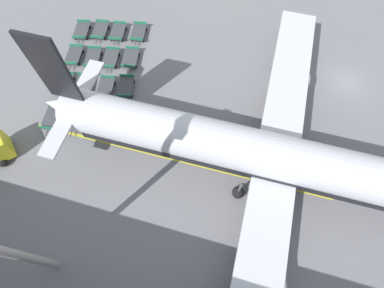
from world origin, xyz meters
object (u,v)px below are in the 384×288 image
baggage_dolly_row_near_col_c (64,84)px  baggage_dolly_row_far_col_b (131,58)px  baggage_dolly_row_near_col_a (82,31)px  baggage_dolly_row_mid_a_col_d (74,119)px  baggage_dolly_row_mid_b_col_d (97,120)px  baggage_dolly_row_far_col_a (138,33)px  baggage_dolly_row_mid_b_col_b (111,59)px  baggage_dolly_row_far_col_d (118,120)px  baggage_dolly_row_mid_a_col_c (83,86)px  baggage_dolly_row_mid_b_col_a (118,32)px  baggage_dolly_row_near_col_b (74,56)px  airplane (291,161)px  baggage_dolly_row_near_col_d (52,118)px  baggage_dolly_row_far_col_c (126,87)px  baggage_dolly_row_mid_a_col_a (100,31)px  baggage_dolly_row_mid_a_col_b (93,58)px  baggage_dolly_row_mid_b_col_c (106,88)px

baggage_dolly_row_near_col_c → baggage_dolly_row_far_col_b: 7.87m
baggage_dolly_row_far_col_b → baggage_dolly_row_near_col_a: bearing=-109.2°
baggage_dolly_row_near_col_c → baggage_dolly_row_mid_a_col_d: bearing=38.8°
baggage_dolly_row_near_col_c → baggage_dolly_row_mid_b_col_d: same height
baggage_dolly_row_far_col_a → baggage_dolly_row_mid_a_col_d: bearing=-9.0°
baggage_dolly_row_mid_b_col_b → baggage_dolly_row_near_col_c: bearing=-36.4°
baggage_dolly_row_far_col_d → baggage_dolly_row_far_col_a: bearing=-169.4°
baggage_dolly_row_near_col_c → baggage_dolly_row_far_col_b: same height
baggage_dolly_row_mid_a_col_c → baggage_dolly_row_near_col_a: bearing=-153.9°
baggage_dolly_row_mid_b_col_d → baggage_dolly_row_mid_b_col_a: bearing=-167.7°
baggage_dolly_row_near_col_b → airplane: bearing=72.2°
baggage_dolly_row_near_col_a → baggage_dolly_row_mid_b_col_a: 4.41m
baggage_dolly_row_mid_a_col_d → baggage_dolly_row_mid_b_col_d: same height
baggage_dolly_row_near_col_d → baggage_dolly_row_far_col_a: bearing=162.7°
baggage_dolly_row_far_col_c → baggage_dolly_row_far_col_d: 4.25m
airplane → baggage_dolly_row_mid_a_col_a: size_ratio=12.98×
baggage_dolly_row_mid_a_col_b → baggage_dolly_row_mid_b_col_b: 2.05m
baggage_dolly_row_mid_b_col_b → baggage_dolly_row_mid_b_col_d: same height
baggage_dolly_row_mid_b_col_b → baggage_dolly_row_mid_a_col_a: bearing=-142.5°
baggage_dolly_row_mid_b_col_c → baggage_dolly_row_far_col_b: bearing=166.8°
baggage_dolly_row_mid_a_col_c → baggage_dolly_row_far_col_b: size_ratio=1.00×
baggage_dolly_row_mid_b_col_b → baggage_dolly_row_mid_b_col_d: bearing=13.2°
baggage_dolly_row_mid_b_col_b → baggage_dolly_row_mid_b_col_c: same height
baggage_dolly_row_near_col_a → baggage_dolly_row_mid_a_col_b: (3.66, 3.09, 0.00)m
baggage_dolly_row_near_col_b → baggage_dolly_row_mid_b_col_d: 9.55m
baggage_dolly_row_near_col_a → baggage_dolly_row_mid_a_col_d: 12.64m
baggage_dolly_row_mid_b_col_d → baggage_dolly_row_far_col_b: 8.73m
baggage_dolly_row_near_col_a → baggage_dolly_row_near_col_b: (3.94, 0.86, 0.00)m
baggage_dolly_row_mid_a_col_d → baggage_dolly_row_mid_b_col_a: bearing=-178.5°
airplane → baggage_dolly_row_mid_a_col_b: bearing=-110.1°
baggage_dolly_row_mid_a_col_a → baggage_dolly_row_near_col_d: bearing=1.3°
baggage_dolly_row_mid_a_col_a → baggage_dolly_row_mid_b_col_b: bearing=37.5°
baggage_dolly_row_mid_a_col_d → baggage_dolly_row_mid_b_col_a: 12.69m
baggage_dolly_row_far_col_c → baggage_dolly_row_mid_b_col_d: bearing=-15.1°
baggage_dolly_row_mid_a_col_a → baggage_dolly_row_far_col_b: size_ratio=1.00×
baggage_dolly_row_mid_b_col_a → baggage_dolly_row_far_col_b: same height
baggage_dolly_row_near_col_c → baggage_dolly_row_near_col_d: 4.36m
baggage_dolly_row_near_col_d → baggage_dolly_row_far_col_a: size_ratio=1.00×
airplane → baggage_dolly_row_mid_a_col_d: 21.51m
baggage_dolly_row_mid_a_col_c → baggage_dolly_row_mid_b_col_b: size_ratio=1.00×
baggage_dolly_row_mid_a_col_a → baggage_dolly_row_mid_b_col_a: size_ratio=1.00×
baggage_dolly_row_mid_a_col_c → baggage_dolly_row_far_col_d: size_ratio=1.00×
baggage_dolly_row_near_col_a → baggage_dolly_row_near_col_b: 4.04m
baggage_dolly_row_mid_b_col_a → baggage_dolly_row_far_col_b: size_ratio=1.00×
baggage_dolly_row_near_col_c → baggage_dolly_row_mid_a_col_a: size_ratio=1.00×
baggage_dolly_row_mid_a_col_a → baggage_dolly_row_mid_a_col_d: (12.36, 2.48, 0.00)m
airplane → baggage_dolly_row_mid_a_col_a: 27.10m
baggage_dolly_row_mid_b_col_b → baggage_dolly_row_far_col_b: (-0.67, 2.21, 0.00)m
baggage_dolly_row_mid_a_col_d → baggage_dolly_row_far_col_d: (-1.03, 4.39, 0.00)m
baggage_dolly_row_mid_a_col_c → baggage_dolly_row_mid_b_col_c: (-0.34, 2.49, 0.00)m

